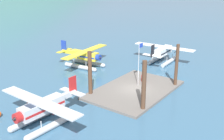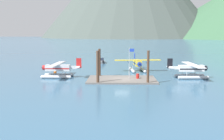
{
  "view_description": "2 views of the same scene",
  "coord_description": "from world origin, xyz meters",
  "px_view_note": "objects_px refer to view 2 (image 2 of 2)",
  "views": [
    {
      "loc": [
        -27.78,
        -16.73,
        13.89
      ],
      "look_at": [
        0.28,
        3.81,
        1.98
      ],
      "focal_mm": 44.08,
      "sensor_mm": 36.0,
      "label": 1
    },
    {
      "loc": [
        -0.63,
        -48.09,
        8.66
      ],
      "look_at": [
        -1.8,
        -0.26,
        1.96
      ],
      "focal_mm": 42.41,
      "sensor_mm": 36.0,
      "label": 2
    }
  ],
  "objects_px": {
    "seaplane_silver_port_fwd": "(58,70)",
    "mooring_buoy": "(55,72)",
    "seaplane_yellow_bow_right": "(137,64)",
    "fuel_drum": "(138,76)",
    "flagpole": "(130,59)",
    "seaplane_white_stbd_fwd": "(191,70)",
    "boat_grey_open_north": "(102,61)"
  },
  "relations": [
    {
      "from": "fuel_drum",
      "to": "boat_grey_open_north",
      "type": "height_order",
      "value": "boat_grey_open_north"
    },
    {
      "from": "fuel_drum",
      "to": "seaplane_silver_port_fwd",
      "type": "distance_m",
      "value": 15.66
    },
    {
      "from": "seaplane_silver_port_fwd",
      "to": "flagpole",
      "type": "bearing_deg",
      "value": -10.03
    },
    {
      "from": "seaplane_white_stbd_fwd",
      "to": "seaplane_yellow_bow_right",
      "type": "bearing_deg",
      "value": 137.27
    },
    {
      "from": "mooring_buoy",
      "to": "boat_grey_open_north",
      "type": "xyz_separation_m",
      "value": [
        8.75,
        20.87,
        0.14
      ]
    },
    {
      "from": "mooring_buoy",
      "to": "seaplane_yellow_bow_right",
      "type": "xyz_separation_m",
      "value": [
        17.96,
        3.93,
        1.23
      ]
    },
    {
      "from": "flagpole",
      "to": "mooring_buoy",
      "type": "distance_m",
      "value": 17.79
    },
    {
      "from": "fuel_drum",
      "to": "seaplane_white_stbd_fwd",
      "type": "distance_m",
      "value": 10.77
    },
    {
      "from": "mooring_buoy",
      "to": "seaplane_yellow_bow_right",
      "type": "height_order",
      "value": "seaplane_yellow_bow_right"
    },
    {
      "from": "seaplane_yellow_bow_right",
      "to": "seaplane_silver_port_fwd",
      "type": "distance_m",
      "value": 18.49
    },
    {
      "from": "flagpole",
      "to": "boat_grey_open_north",
      "type": "relative_size",
      "value": 1.19
    },
    {
      "from": "fuel_drum",
      "to": "boat_grey_open_north",
      "type": "distance_m",
      "value": 29.48
    },
    {
      "from": "mooring_buoy",
      "to": "seaplane_yellow_bow_right",
      "type": "distance_m",
      "value": 18.43
    },
    {
      "from": "seaplane_white_stbd_fwd",
      "to": "flagpole",
      "type": "bearing_deg",
      "value": -168.69
    },
    {
      "from": "seaplane_silver_port_fwd",
      "to": "boat_grey_open_north",
      "type": "bearing_deg",
      "value": 74.89
    },
    {
      "from": "seaplane_white_stbd_fwd",
      "to": "fuel_drum",
      "type": "bearing_deg",
      "value": -167.69
    },
    {
      "from": "seaplane_silver_port_fwd",
      "to": "seaplane_white_stbd_fwd",
      "type": "bearing_deg",
      "value": -0.19
    },
    {
      "from": "mooring_buoy",
      "to": "seaplane_white_stbd_fwd",
      "type": "relative_size",
      "value": 0.07
    },
    {
      "from": "seaplane_yellow_bow_right",
      "to": "fuel_drum",
      "type": "bearing_deg",
      "value": -93.72
    },
    {
      "from": "fuel_drum",
      "to": "mooring_buoy",
      "type": "xyz_separation_m",
      "value": [
        -17.23,
        7.37,
        -0.39
      ]
    },
    {
      "from": "seaplane_silver_port_fwd",
      "to": "mooring_buoy",
      "type": "bearing_deg",
      "value": 109.49
    },
    {
      "from": "flagpole",
      "to": "mooring_buoy",
      "type": "xyz_separation_m",
      "value": [
        -15.76,
        7.47,
        -3.52
      ]
    },
    {
      "from": "mooring_buoy",
      "to": "seaplane_white_stbd_fwd",
      "type": "height_order",
      "value": "seaplane_white_stbd_fwd"
    },
    {
      "from": "seaplane_silver_port_fwd",
      "to": "seaplane_white_stbd_fwd",
      "type": "height_order",
      "value": "same"
    },
    {
      "from": "seaplane_white_stbd_fwd",
      "to": "boat_grey_open_north",
      "type": "height_order",
      "value": "seaplane_white_stbd_fwd"
    },
    {
      "from": "fuel_drum",
      "to": "mooring_buoy",
      "type": "relative_size",
      "value": 1.25
    },
    {
      "from": "flagpole",
      "to": "seaplane_silver_port_fwd",
      "type": "height_order",
      "value": "flagpole"
    },
    {
      "from": "flagpole",
      "to": "seaplane_yellow_bow_right",
      "type": "xyz_separation_m",
      "value": [
        2.2,
        11.4,
        -2.29
      ]
    },
    {
      "from": "seaplane_silver_port_fwd",
      "to": "fuel_drum",
      "type": "bearing_deg",
      "value": -8.72
    },
    {
      "from": "mooring_buoy",
      "to": "boat_grey_open_north",
      "type": "relative_size",
      "value": 0.15
    },
    {
      "from": "flagpole",
      "to": "seaplane_silver_port_fwd",
      "type": "bearing_deg",
      "value": 169.97
    },
    {
      "from": "seaplane_yellow_bow_right",
      "to": "seaplane_white_stbd_fwd",
      "type": "xyz_separation_m",
      "value": [
        9.75,
        -9.01,
        0.0
      ]
    }
  ]
}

